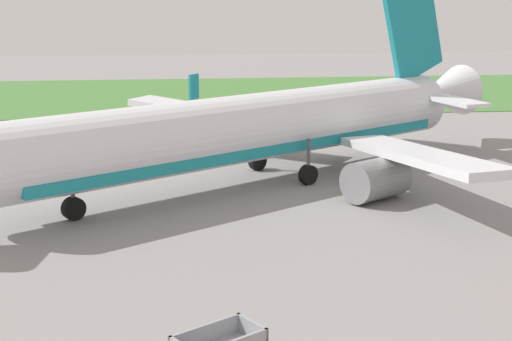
# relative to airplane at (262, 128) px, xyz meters

# --- Properties ---
(grass_strip) EXTENTS (220.00, 28.00, 0.06)m
(grass_strip) POSITION_rel_airplane_xyz_m (-0.90, 36.22, -3.02)
(grass_strip) COLOR #477A38
(grass_strip) RESTS_ON ground
(airplane) EXTENTS (33.32, 28.07, 11.34)m
(airplane) POSITION_rel_airplane_xyz_m (0.00, 0.00, 0.00)
(airplane) COLOR silver
(airplane) RESTS_ON ground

